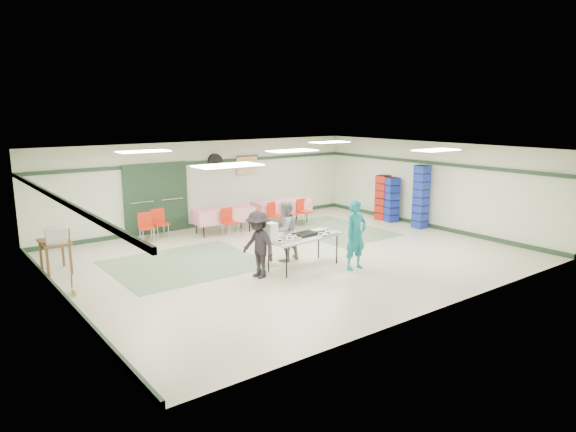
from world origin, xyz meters
TOP-DOWN VIEW (x-y plane):
  - floor at (0.00, 0.00)m, footprint 11.00×11.00m
  - ceiling at (0.00, 0.00)m, footprint 11.00×11.00m
  - wall_back at (0.00, 4.50)m, footprint 11.00×0.00m
  - wall_front at (0.00, -4.50)m, footprint 11.00×0.00m
  - wall_left at (-5.50, 0.00)m, footprint 0.00×9.00m
  - wall_right at (5.50, 0.00)m, footprint 0.00×9.00m
  - trim_back at (0.00, 4.47)m, footprint 11.00×0.06m
  - baseboard_back at (0.00, 4.47)m, footprint 11.00×0.06m
  - trim_left at (-5.47, 0.00)m, footprint 0.06×9.00m
  - baseboard_left at (-5.47, 0.00)m, footprint 0.06×9.00m
  - trim_right at (5.47, 0.00)m, footprint 0.06×9.00m
  - baseboard_right at (5.47, 0.00)m, footprint 0.06×9.00m
  - green_patch_a at (-2.50, 1.00)m, footprint 3.50×3.00m
  - green_patch_b at (2.80, 1.50)m, footprint 2.50×3.50m
  - double_door_left at (-2.20, 4.44)m, footprint 0.90×0.06m
  - double_door_right at (-1.25, 4.44)m, footprint 0.90×0.06m
  - door_frame at (-1.73, 4.42)m, footprint 2.00×0.03m
  - wall_fan at (0.30, 4.44)m, footprint 0.50×0.10m
  - scroll_banner at (1.50, 4.44)m, footprint 0.80×0.02m
  - serving_table at (-0.39, -0.95)m, footprint 1.97×0.95m
  - sheet_tray_right at (0.19, -1.03)m, footprint 0.62×0.49m
  - sheet_tray_mid at (-0.48, -0.88)m, footprint 0.56×0.45m
  - sheet_tray_left at (-0.97, -1.01)m, footprint 0.68×0.54m
  - baking_pan at (-0.31, -0.92)m, footprint 0.56×0.38m
  - foam_box_stack at (-1.27, -0.88)m, footprint 0.25×0.23m
  - volunteer_teal at (0.51, -1.76)m, footprint 0.60×0.40m
  - volunteer_grey at (-0.36, -0.20)m, footprint 0.80×0.66m
  - volunteer_dark at (-1.63, -0.91)m, footprint 0.64×1.02m
  - dining_table_a at (2.06, 3.26)m, footprint 1.96×1.02m
  - dining_table_b at (-0.14, 3.26)m, footprint 1.86×0.98m
  - chair_a at (1.94, 2.69)m, footprint 0.43×0.43m
  - chair_b at (1.35, 2.69)m, footprint 0.52×0.52m
  - chair_c at (2.51, 2.69)m, footprint 0.45×0.45m
  - chair_d at (-0.28, 2.70)m, footprint 0.43×0.43m
  - chair_loose_a at (-1.97, 3.75)m, footprint 0.41×0.41m
  - chair_loose_b at (-2.45, 3.54)m, footprint 0.44×0.44m
  - crate_stack_blue_a at (5.15, 1.28)m, footprint 0.47×0.47m
  - crate_stack_red at (5.15, 1.68)m, footprint 0.43×0.43m
  - crate_stack_blue_b at (5.15, 0.09)m, footprint 0.39×0.39m
  - printer_table at (-5.15, 2.19)m, footprint 0.62×0.94m
  - office_printer at (-5.15, 1.97)m, footprint 0.48×0.43m
  - broom at (-5.23, 0.50)m, footprint 0.03×0.22m

SIDE VIEW (x-z plane):
  - floor at x=0.00m, z-range 0.00..0.00m
  - green_patch_a at x=-2.50m, z-range 0.00..0.01m
  - green_patch_b at x=2.80m, z-range 0.00..0.01m
  - baseboard_back at x=0.00m, z-range 0.00..0.12m
  - baseboard_left at x=-5.47m, z-range 0.00..0.12m
  - baseboard_right at x=5.47m, z-range 0.00..0.12m
  - chair_a at x=1.94m, z-range 0.09..0.91m
  - chair_c at x=2.51m, z-range 0.09..0.94m
  - chair_loose_b at x=-2.45m, z-range 0.09..0.95m
  - chair_b at x=1.35m, z-range 0.10..0.95m
  - chair_d at x=-0.28m, z-range 0.10..0.96m
  - chair_loose_a at x=-1.97m, z-range 0.10..0.97m
  - dining_table_b at x=-0.14m, z-range 0.19..0.95m
  - dining_table_a at x=2.06m, z-range 0.19..0.95m
  - printer_table at x=-5.15m, z-range 0.27..1.02m
  - broom at x=-5.23m, z-range 0.03..1.38m
  - serving_table at x=-0.39m, z-range 0.34..1.10m
  - crate_stack_blue_a at x=5.15m, z-range 0.00..1.49m
  - volunteer_dark at x=-1.63m, z-range 0.00..1.50m
  - crate_stack_red at x=5.15m, z-range 0.00..1.51m
  - volunteer_grey at x=-0.36m, z-range 0.00..1.51m
  - sheet_tray_right at x=0.19m, z-range 0.76..0.78m
  - sheet_tray_mid at x=-0.48m, z-range 0.76..0.78m
  - sheet_tray_left at x=-0.97m, z-range 0.76..0.78m
  - baking_pan at x=-0.31m, z-range 0.76..0.84m
  - volunteer_teal at x=0.51m, z-range 0.00..1.64m
  - office_printer at x=-5.15m, z-range 0.75..1.09m
  - foam_box_stack at x=-1.27m, z-range 0.76..1.18m
  - crate_stack_blue_b at x=5.15m, z-range 0.00..1.99m
  - double_door_left at x=-2.20m, z-range 0.00..2.10m
  - double_door_right at x=-1.25m, z-range 0.00..2.10m
  - door_frame at x=-1.73m, z-range -0.02..2.12m
  - wall_back at x=0.00m, z-range -4.15..6.85m
  - wall_front at x=0.00m, z-range -4.15..6.85m
  - wall_left at x=-5.50m, z-range -3.15..5.85m
  - wall_right at x=5.50m, z-range -3.15..5.85m
  - scroll_banner at x=1.50m, z-range 1.55..2.15m
  - trim_back at x=0.00m, z-range 2.00..2.10m
  - trim_left at x=-5.47m, z-range 2.00..2.10m
  - trim_right at x=5.47m, z-range 2.00..2.10m
  - wall_fan at x=0.30m, z-range 1.80..2.30m
  - ceiling at x=0.00m, z-range 2.70..2.70m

